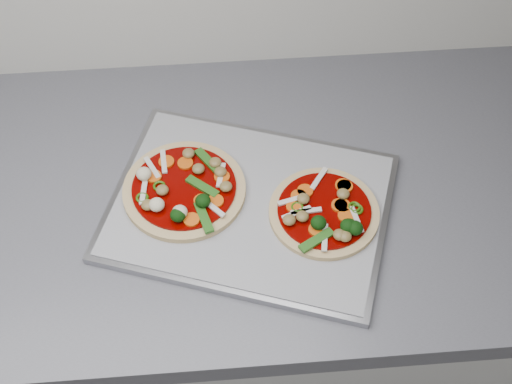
{
  "coord_description": "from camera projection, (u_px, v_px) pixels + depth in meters",
  "views": [
    {
      "loc": [
        0.51,
        0.61,
        1.81
      ],
      "look_at": [
        0.56,
        1.27,
        0.93
      ],
      "focal_mm": 50.0,
      "sensor_mm": 36.0,
      "label": 1
    }
  ],
  "objects": [
    {
      "name": "parchment",
      "position": [
        249.0,
        204.0,
        1.11
      ],
      "size": [
        0.48,
        0.41,
        0.0
      ],
      "primitive_type": "cube",
      "rotation": [
        0.0,
        0.0,
        -0.33
      ],
      "color": "gray",
      "rests_on": "baking_tray"
    },
    {
      "name": "baking_tray",
      "position": [
        249.0,
        207.0,
        1.11
      ],
      "size": [
        0.51,
        0.44,
        0.01
      ],
      "primitive_type": "cube",
      "rotation": [
        0.0,
        0.0,
        -0.33
      ],
      "color": "gray",
      "rests_on": "countertop"
    },
    {
      "name": "pizza_left",
      "position": [
        184.0,
        189.0,
        1.11
      ],
      "size": [
        0.21,
        0.21,
        0.03
      ],
      "rotation": [
        0.0,
        0.0,
        -0.07
      ],
      "color": "tan",
      "rests_on": "parchment"
    },
    {
      "name": "pizza_right",
      "position": [
        325.0,
        213.0,
        1.09
      ],
      "size": [
        0.24,
        0.24,
        0.03
      ],
      "rotation": [
        0.0,
        0.0,
        -0.77
      ],
      "color": "tan",
      "rests_on": "parchment"
    }
  ]
}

